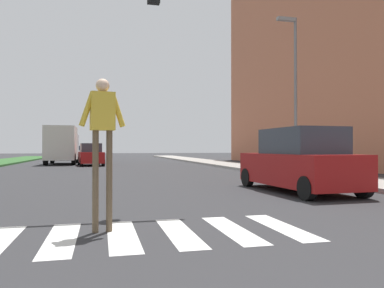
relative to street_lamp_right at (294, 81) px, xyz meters
The scene contains 10 objects.
ground_plane 16.38m from the street_lamp_right, 123.54° to the left, with size 140.00×140.00×0.00m, color #2D2D30.
crosswalk 14.22m from the street_lamp_right, 130.19° to the right, with size 5.85×2.20×0.01m.
sidewalk_right 12.00m from the street_lamp_right, 86.93° to the left, with size 3.00×64.00×0.15m, color #9E9991.
street_lamp_right is the anchor object (origin of this frame).
pedestrian_performer 13.73m from the street_lamp_right, 132.06° to the right, with size 0.75×0.29×2.49m.
suv_crossing 7.44m from the street_lamp_right, 117.91° to the right, with size 2.11×4.66×1.97m.
sedan_midblock 17.39m from the street_lamp_right, 125.32° to the left, with size 2.18×4.68×1.72m.
sedan_distant 31.06m from the street_lamp_right, 114.25° to the left, with size 1.99×4.48×1.73m.
sedan_far_horizon 44.94m from the street_lamp_right, 105.24° to the left, with size 1.89×4.06×1.68m.
truck_box_delivery 20.85m from the street_lamp_right, 126.18° to the left, with size 2.40×6.20×3.10m.
Camera 1 is at (-0.32, 0.75, 1.36)m, focal length 34.74 mm.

